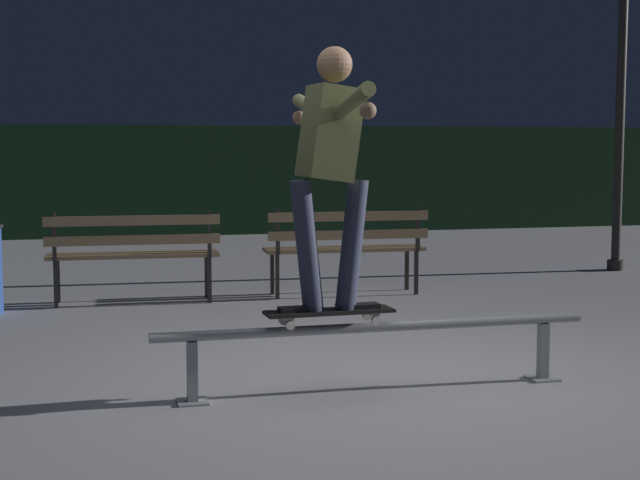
# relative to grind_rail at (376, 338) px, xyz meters

# --- Properties ---
(ground_plane) EXTENTS (90.00, 90.00, 0.00)m
(ground_plane) POSITION_rel_grind_rail_xyz_m (-0.00, 0.16, -0.33)
(ground_plane) COLOR #99999E
(hedge_backdrop) EXTENTS (24.00, 1.20, 1.82)m
(hedge_backdrop) POSITION_rel_grind_rail_xyz_m (-0.00, 10.85, 0.58)
(hedge_backdrop) COLOR black
(hedge_backdrop) RESTS_ON ground
(grind_rail) EXTENTS (2.72, 0.18, 0.42)m
(grind_rail) POSITION_rel_grind_rail_xyz_m (0.00, 0.00, 0.00)
(grind_rail) COLOR gray
(grind_rail) RESTS_ON ground
(skateboard) EXTENTS (0.79, 0.23, 0.09)m
(skateboard) POSITION_rel_grind_rail_xyz_m (-0.29, 0.00, 0.17)
(skateboard) COLOR black
(skateboard) RESTS_ON grind_rail
(skateboarder) EXTENTS (0.62, 1.41, 1.56)m
(skateboarder) POSITION_rel_grind_rail_xyz_m (-0.29, 0.00, 1.10)
(skateboarder) COLOR black
(skateboarder) RESTS_ON skateboard
(park_bench_leftmost) EXTENTS (1.62, 0.48, 0.88)m
(park_bench_leftmost) POSITION_rel_grind_rail_xyz_m (-1.24, 3.59, 0.21)
(park_bench_leftmost) COLOR #282623
(park_bench_leftmost) RESTS_ON ground
(park_bench_left_center) EXTENTS (1.62, 0.48, 0.88)m
(park_bench_left_center) POSITION_rel_grind_rail_xyz_m (0.83, 3.59, 0.21)
(park_bench_left_center) COLOR #282623
(park_bench_left_center) RESTS_ON ground
(lamp_post_right) EXTENTS (0.32, 0.32, 3.90)m
(lamp_post_right) POSITION_rel_grind_rail_xyz_m (4.50, 4.66, 2.15)
(lamp_post_right) COLOR #282623
(lamp_post_right) RESTS_ON ground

